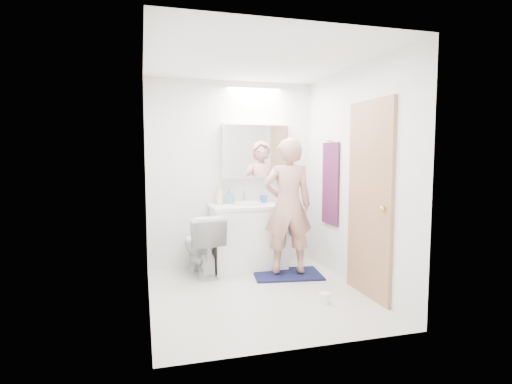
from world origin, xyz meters
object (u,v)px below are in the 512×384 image
object	(u,v)px
medicine_cabinet	(255,151)
toothbrush_cup	(264,199)
toilet	(201,244)
vanity_cabinet	(248,238)
person	(288,206)
soap_bottle_a	(219,195)
soap_bottle_b	(229,196)
toilet_paper_roll	(325,298)

from	to	relation	value
medicine_cabinet	toothbrush_cup	size ratio (longest dim) A/B	8.55
medicine_cabinet	toilet	bearing A→B (deg)	-157.11
medicine_cabinet	vanity_cabinet	bearing A→B (deg)	-126.18
toilet	vanity_cabinet	bearing A→B (deg)	-178.89
vanity_cabinet	toilet	xyz separation A→B (m)	(-0.62, -0.11, -0.02)
person	soap_bottle_a	size ratio (longest dim) A/B	6.42
toilet	soap_bottle_a	distance (m)	0.69
person	toothbrush_cup	bearing A→B (deg)	-69.79
medicine_cabinet	soap_bottle_b	size ratio (longest dim) A/B	4.70
toilet	toilet_paper_roll	world-z (taller)	toilet
soap_bottle_a	person	bearing A→B (deg)	-38.69
medicine_cabinet	soap_bottle_a	distance (m)	0.75
medicine_cabinet	toilet	world-z (taller)	medicine_cabinet
medicine_cabinet	person	world-z (taller)	medicine_cabinet
toothbrush_cup	toilet_paper_roll	world-z (taller)	toothbrush_cup
person	soap_bottle_b	xyz separation A→B (m)	(-0.58, 0.61, 0.06)
soap_bottle_b	toilet_paper_roll	world-z (taller)	soap_bottle_b
soap_bottle_b	person	bearing A→B (deg)	-46.39
person	medicine_cabinet	bearing A→B (deg)	-62.68
soap_bottle_a	soap_bottle_b	distance (m)	0.15
medicine_cabinet	toilet_paper_roll	world-z (taller)	medicine_cabinet
soap_bottle_b	vanity_cabinet	bearing A→B (deg)	-41.45
medicine_cabinet	soap_bottle_b	bearing A→B (deg)	-175.20
person	toilet_paper_roll	bearing A→B (deg)	100.47
person	soap_bottle_a	xyz separation A→B (m)	(-0.72, 0.58, 0.10)
medicine_cabinet	person	xyz separation A→B (m)	(0.22, -0.64, -0.65)
person	toothbrush_cup	size ratio (longest dim) A/B	15.57
vanity_cabinet	person	bearing A→B (deg)	-48.75
soap_bottle_b	toothbrush_cup	bearing A→B (deg)	-2.52
medicine_cabinet	person	size ratio (longest dim) A/B	0.55
toilet	person	world-z (taller)	person
soap_bottle_b	soap_bottle_a	bearing A→B (deg)	-168.14
toothbrush_cup	toilet_paper_roll	size ratio (longest dim) A/B	0.94
soap_bottle_a	toothbrush_cup	distance (m)	0.60
toilet	toothbrush_cup	size ratio (longest dim) A/B	7.23
person	toothbrush_cup	xyz separation A→B (m)	(-0.13, 0.59, 0.02)
toilet	soap_bottle_b	world-z (taller)	soap_bottle_b
toilet_paper_roll	soap_bottle_b	bearing A→B (deg)	111.47
toilet	toilet_paper_roll	bearing A→B (deg)	119.40
soap_bottle_a	toilet_paper_roll	bearing A→B (deg)	-63.74
toothbrush_cup	toilet	bearing A→B (deg)	-162.39
medicine_cabinet	toilet	size ratio (longest dim) A/B	1.18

